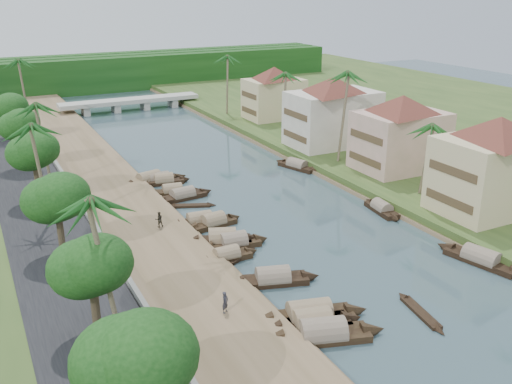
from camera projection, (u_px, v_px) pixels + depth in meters
name	position (u px, v px, depth m)	size (l,w,h in m)	color
ground	(331.00, 246.00, 55.77)	(220.00, 220.00, 0.00)	#35494F
left_bank	(117.00, 204.00, 65.48)	(10.00, 180.00, 0.80)	brown
right_bank	(363.00, 162.00, 80.43)	(16.00, 180.00, 1.20)	#2C441B
road	(39.00, 214.00, 61.72)	(8.00, 180.00, 1.40)	black
retaining_wall	(79.00, 202.00, 63.35)	(0.40, 180.00, 1.10)	slate
treeline	(98.00, 73.00, 137.95)	(120.00, 14.00, 8.00)	#0F340E
bridge	(130.00, 102.00, 115.33)	(28.00, 4.00, 2.40)	#A09F95
building_near	(495.00, 163.00, 60.06)	(14.85, 14.85, 10.20)	tan
building_mid	(400.00, 132.00, 73.95)	(14.11, 14.11, 9.70)	#D4A196
building_far	(333.00, 111.00, 85.13)	(15.59, 15.59, 10.20)	beige
building_distant	(274.00, 92.00, 102.44)	(12.62, 12.62, 9.20)	tan
sampan_0	(323.00, 334.00, 41.07)	(9.77, 4.76, 2.49)	black
sampan_1	(312.00, 324.00, 42.35)	(8.39, 3.62, 2.41)	black
sampan_2	(309.00, 315.00, 43.41)	(9.78, 4.36, 2.49)	black
sampan_3	(273.00, 279.00, 48.78)	(8.58, 4.14, 2.26)	black
sampan_4	(227.00, 256.00, 52.87)	(6.59, 1.67, 1.92)	black
sampan_5	(222.00, 240.00, 56.15)	(8.13, 4.68, 2.50)	black
sampan_6	(234.00, 243.00, 55.57)	(7.56, 2.46, 2.22)	black
sampan_7	(200.00, 221.00, 60.77)	(7.65, 2.21, 2.03)	black
sampan_8	(213.00, 223.00, 60.30)	(7.12, 2.60, 2.17)	black
sampan_9	(183.00, 196.00, 67.94)	(8.18, 2.43, 2.06)	black
sampan_10	(172.00, 191.00, 69.52)	(6.94, 2.48, 1.92)	black
sampan_11	(164.00, 181.00, 73.11)	(7.17, 2.63, 2.05)	black
sampan_12	(159.00, 179.00, 73.70)	(7.78, 1.72, 1.89)	black
sampan_13	(149.00, 180.00, 73.45)	(8.58, 3.78, 2.29)	black
sampan_14	(481.00, 259.00, 52.26)	(3.85, 9.52, 2.26)	black
sampan_15	(382.00, 209.00, 64.01)	(2.28, 7.16, 1.93)	black
sampan_16	(297.00, 166.00, 79.15)	(4.02, 8.22, 2.02)	black
canoe_0	(420.00, 313.00, 44.33)	(1.97, 6.54, 0.86)	black
canoe_1	(239.00, 258.00, 53.20)	(5.10, 3.16, 0.85)	black
canoe_2	(191.00, 206.00, 65.70)	(5.71, 2.96, 0.85)	black
palm_1	(428.00, 128.00, 63.85)	(3.20, 3.20, 9.53)	#72654C
palm_2	(344.00, 75.00, 74.66)	(3.20, 3.20, 13.57)	#72654C
palm_3	(285.00, 75.00, 90.26)	(3.20, 3.20, 11.19)	#72654C
palm_4	(104.00, 202.00, 35.50)	(3.20, 3.20, 11.78)	#72654C
palm_5	(36.00, 127.00, 54.69)	(3.20, 3.20, 11.62)	#72654C
palm_6	(40.00, 106.00, 66.94)	(3.20, 3.20, 11.04)	#72654C
palm_7	(226.00, 58.00, 104.03)	(3.20, 3.20, 12.13)	#72654C
palm_8	(21.00, 62.00, 94.34)	(3.20, 3.20, 12.50)	#72654C
tree_0	(135.00, 358.00, 29.18)	(5.53, 5.53, 7.07)	#4F422D
tree_1	(91.00, 267.00, 37.77)	(4.78, 4.78, 7.18)	#4F422D
tree_2	(56.00, 199.00, 49.31)	(4.99, 4.99, 7.43)	#4F422D
tree_3	(33.00, 152.00, 61.72)	(4.81, 4.81, 7.76)	#4F422D
tree_4	(19.00, 125.00, 73.40)	(4.52, 4.52, 7.61)	#4F422D
tree_5	(8.00, 109.00, 87.84)	(5.27, 5.27, 6.93)	#4F422D
tree_6	(346.00, 103.00, 90.29)	(5.03, 5.03, 7.42)	#4F422D
person_near	(225.00, 302.00, 42.83)	(0.63, 0.41, 1.73)	#282830
person_far	(159.00, 219.00, 58.04)	(0.80, 0.62, 1.64)	#2D2920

